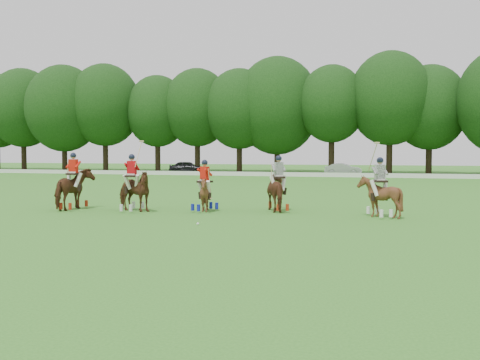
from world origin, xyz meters
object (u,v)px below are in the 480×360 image
(car_mid, at_px, (343,169))
(polo_red_c, at_px, (205,193))
(polo_red_b, at_px, (132,191))
(car_left, at_px, (188,167))
(polo_stripe_a, at_px, (279,191))
(polo_red_a, at_px, (74,189))
(polo_stripe_b, at_px, (380,196))
(polo_ball, at_px, (198,224))

(car_mid, bearing_deg, polo_red_c, 173.92)
(car_mid, bearing_deg, polo_red_b, 169.58)
(car_left, xyz_separation_m, polo_stripe_a, (18.74, -36.61, 0.13))
(polo_red_a, xyz_separation_m, polo_stripe_a, (8.73, 1.90, -0.06))
(polo_red_a, height_order, polo_stripe_b, polo_stripe_b)
(polo_stripe_a, relative_size, polo_stripe_b, 0.83)
(polo_stripe_a, xyz_separation_m, polo_ball, (-1.77, -5.04, -0.82))
(polo_red_c, relative_size, polo_stripe_b, 0.77)
(car_left, height_order, polo_red_b, polo_red_b)
(polo_red_a, relative_size, polo_red_c, 1.13)
(polo_stripe_b, bearing_deg, polo_red_b, -175.39)
(polo_red_b, relative_size, polo_stripe_b, 1.04)
(polo_red_a, bearing_deg, car_left, 104.58)
(polo_red_c, bearing_deg, car_left, 112.74)
(car_mid, relative_size, polo_ball, 44.24)
(polo_red_c, bearing_deg, car_mid, 86.45)
(car_mid, height_order, polo_red_a, polo_red_a)
(polo_red_c, bearing_deg, polo_stripe_b, 0.34)
(polo_red_c, bearing_deg, polo_red_a, -171.90)
(car_mid, height_order, polo_stripe_a, polo_stripe_a)
(car_left, height_order, polo_red_c, polo_red_c)
(polo_red_c, distance_m, polo_ball, 4.20)
(polo_stripe_a, bearing_deg, car_left, 117.11)
(car_left, relative_size, car_mid, 1.08)
(polo_red_b, xyz_separation_m, polo_stripe_b, (10.13, 0.82, -0.05))
(car_mid, height_order, polo_red_b, polo_red_b)
(polo_red_c, bearing_deg, polo_red_b, -165.48)
(car_mid, xyz_separation_m, polo_stripe_a, (0.61, -36.61, 0.21))
(car_left, distance_m, polo_red_a, 39.79)
(polo_stripe_b, bearing_deg, car_mid, 97.27)
(polo_red_b, xyz_separation_m, polo_red_c, (2.99, 0.77, -0.11))
(polo_red_a, bearing_deg, polo_stripe_a, 12.27)
(car_mid, bearing_deg, polo_ball, 175.87)
(car_mid, height_order, polo_ball, car_mid)
(polo_red_a, xyz_separation_m, polo_red_b, (2.79, 0.05, -0.03))
(polo_red_b, relative_size, polo_red_c, 1.35)
(polo_red_c, height_order, polo_stripe_a, polo_stripe_a)
(polo_red_b, xyz_separation_m, polo_stripe_a, (5.93, 1.85, -0.03))
(polo_stripe_a, height_order, polo_stripe_b, polo_stripe_b)
(car_left, bearing_deg, polo_stripe_a, -161.21)
(car_left, bearing_deg, polo_stripe_b, -156.97)
(car_left, relative_size, polo_stripe_a, 1.81)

